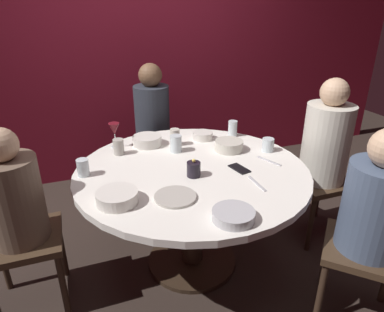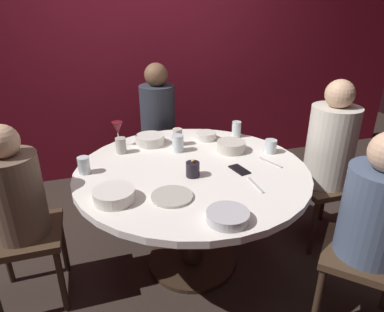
{
  "view_description": "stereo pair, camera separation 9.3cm",
  "coord_description": "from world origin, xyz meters",
  "px_view_note": "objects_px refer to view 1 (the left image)",
  "views": [
    {
      "loc": [
        -0.65,
        -1.77,
        1.65
      ],
      "look_at": [
        0.0,
        0.0,
        0.81
      ],
      "focal_mm": 32.13,
      "sensor_mm": 36.0,
      "label": 1
    },
    {
      "loc": [
        -0.56,
        -1.8,
        1.65
      ],
      "look_at": [
        0.0,
        0.0,
        0.81
      ],
      "focal_mm": 32.13,
      "sensor_mm": 36.0,
      "label": 2
    }
  ],
  "objects_px": {
    "seated_diner_left": "(14,204)",
    "cup_near_candle": "(176,144)",
    "seated_diner_front_right": "(374,209)",
    "bowl_small_white": "(147,141)",
    "bowl_serving_large": "(233,215)",
    "cup_beside_wine": "(233,129)",
    "seated_diner_back": "(152,119)",
    "bowl_rice_portion": "(203,136)",
    "cup_by_right_diner": "(83,168)",
    "cup_center_front": "(119,147)",
    "wine_glass": "(114,130)",
    "cup_by_left_diner": "(268,145)",
    "candle_holder": "(194,169)",
    "bowl_sauce_side": "(117,197)",
    "bowl_salad_center": "(229,146)",
    "dining_table": "(192,188)",
    "dinner_plate": "(175,197)",
    "cup_far_edge": "(175,137)",
    "seated_diner_right": "(326,145)",
    "cell_phone": "(239,169)"
  },
  "relations": [
    {
      "from": "seated_diner_front_right",
      "to": "cup_far_edge",
      "type": "height_order",
      "value": "seated_diner_front_right"
    },
    {
      "from": "bowl_sauce_side",
      "to": "cup_far_edge",
      "type": "relative_size",
      "value": 1.77
    },
    {
      "from": "cup_by_right_diner",
      "to": "dinner_plate",
      "type": "bearing_deg",
      "value": -45.08
    },
    {
      "from": "seated_diner_back",
      "to": "seated_diner_right",
      "type": "relative_size",
      "value": 1.0
    },
    {
      "from": "seated_diner_back",
      "to": "cup_by_left_diner",
      "type": "relative_size",
      "value": 13.42
    },
    {
      "from": "candle_holder",
      "to": "bowl_sauce_side",
      "type": "xyz_separation_m",
      "value": [
        -0.46,
        -0.14,
        -0.01
      ]
    },
    {
      "from": "dinner_plate",
      "to": "bowl_salad_center",
      "type": "height_order",
      "value": "bowl_salad_center"
    },
    {
      "from": "cup_by_left_diner",
      "to": "bowl_rice_portion",
      "type": "bearing_deg",
      "value": 132.53
    },
    {
      "from": "cup_near_candle",
      "to": "cup_center_front",
      "type": "bearing_deg",
      "value": 166.55
    },
    {
      "from": "seated_diner_front_right",
      "to": "cup_beside_wine",
      "type": "bearing_deg",
      "value": -33.15
    },
    {
      "from": "seated_diner_right",
      "to": "cup_by_right_diner",
      "type": "bearing_deg",
      "value": -4.38
    },
    {
      "from": "candle_holder",
      "to": "cup_by_right_diner",
      "type": "relative_size",
      "value": 1.07
    },
    {
      "from": "bowl_rice_portion",
      "to": "cup_by_right_diner",
      "type": "relative_size",
      "value": 1.44
    },
    {
      "from": "bowl_sauce_side",
      "to": "bowl_salad_center",
      "type": "bearing_deg",
      "value": 26.88
    },
    {
      "from": "bowl_serving_large",
      "to": "bowl_sauce_side",
      "type": "xyz_separation_m",
      "value": [
        -0.48,
        0.33,
        0.01
      ]
    },
    {
      "from": "seated_diner_left",
      "to": "cup_near_candle",
      "type": "xyz_separation_m",
      "value": [
        0.98,
        0.28,
        0.1
      ]
    },
    {
      "from": "cup_by_left_diner",
      "to": "cup_by_right_diner",
      "type": "bearing_deg",
      "value": 177.35
    },
    {
      "from": "bowl_small_white",
      "to": "candle_holder",
      "type": "bearing_deg",
      "value": -75.77
    },
    {
      "from": "seated_diner_front_right",
      "to": "bowl_small_white",
      "type": "bearing_deg",
      "value": -7.96
    },
    {
      "from": "bowl_sauce_side",
      "to": "cup_beside_wine",
      "type": "height_order",
      "value": "cup_beside_wine"
    },
    {
      "from": "seated_diner_front_right",
      "to": "cup_beside_wine",
      "type": "xyz_separation_m",
      "value": [
        -0.24,
        1.13,
        0.08
      ]
    },
    {
      "from": "bowl_serving_large",
      "to": "cup_by_left_diner",
      "type": "relative_size",
      "value": 2.25
    },
    {
      "from": "seated_diner_back",
      "to": "bowl_small_white",
      "type": "height_order",
      "value": "seated_diner_back"
    },
    {
      "from": "bowl_small_white",
      "to": "cup_near_candle",
      "type": "xyz_separation_m",
      "value": [
        0.16,
        -0.18,
        0.02
      ]
    },
    {
      "from": "dinner_plate",
      "to": "cup_by_right_diner",
      "type": "xyz_separation_m",
      "value": [
        -0.42,
        0.43,
        0.04
      ]
    },
    {
      "from": "bowl_serving_large",
      "to": "candle_holder",
      "type": "bearing_deg",
      "value": 92.54
    },
    {
      "from": "cup_beside_wine",
      "to": "bowl_serving_large",
      "type": "bearing_deg",
      "value": -116.07
    },
    {
      "from": "cell_phone",
      "to": "cup_center_front",
      "type": "xyz_separation_m",
      "value": [
        -0.65,
        0.48,
        0.05
      ]
    },
    {
      "from": "seated_diner_back",
      "to": "bowl_small_white",
      "type": "distance_m",
      "value": 0.55
    },
    {
      "from": "cup_center_front",
      "to": "wine_glass",
      "type": "bearing_deg",
      "value": 90.86
    },
    {
      "from": "bowl_salad_center",
      "to": "bowl_small_white",
      "type": "distance_m",
      "value": 0.58
    },
    {
      "from": "seated_diner_left",
      "to": "cup_far_edge",
      "type": "bearing_deg",
      "value": 20.92
    },
    {
      "from": "dinner_plate",
      "to": "seated_diner_right",
      "type": "bearing_deg",
      "value": 14.04
    },
    {
      "from": "wine_glass",
      "to": "cup_near_candle",
      "type": "relative_size",
      "value": 1.53
    },
    {
      "from": "bowl_salad_center",
      "to": "cup_by_left_diner",
      "type": "relative_size",
      "value": 2.15
    },
    {
      "from": "wine_glass",
      "to": "cup_far_edge",
      "type": "xyz_separation_m",
      "value": [
        0.4,
        -0.11,
        -0.07
      ]
    },
    {
      "from": "seated_diner_left",
      "to": "wine_glass",
      "type": "xyz_separation_m",
      "value": [
        0.61,
        0.49,
        0.17
      ]
    },
    {
      "from": "bowl_salad_center",
      "to": "cup_far_edge",
      "type": "height_order",
      "value": "cup_far_edge"
    },
    {
      "from": "bowl_rice_portion",
      "to": "cup_far_edge",
      "type": "xyz_separation_m",
      "value": [
        -0.23,
        -0.04,
        0.03
      ]
    },
    {
      "from": "cup_near_candle",
      "to": "cup_by_left_diner",
      "type": "bearing_deg",
      "value": -19.46
    },
    {
      "from": "dinner_plate",
      "to": "bowl_rice_portion",
      "type": "distance_m",
      "value": 0.85
    },
    {
      "from": "seated_diner_back",
      "to": "wine_glass",
      "type": "distance_m",
      "value": 0.64
    },
    {
      "from": "bowl_serving_large",
      "to": "cup_center_front",
      "type": "height_order",
      "value": "cup_center_front"
    },
    {
      "from": "seated_diner_front_right",
      "to": "cup_by_left_diner",
      "type": "height_order",
      "value": "seated_diner_front_right"
    },
    {
      "from": "seated_diner_right",
      "to": "cup_far_edge",
      "type": "distance_m",
      "value": 1.06
    },
    {
      "from": "dinner_plate",
      "to": "candle_holder",
      "type": "bearing_deg",
      "value": 48.48
    },
    {
      "from": "seated_diner_front_right",
      "to": "cup_near_candle",
      "type": "xyz_separation_m",
      "value": [
        -0.73,
        0.99,
        0.08
      ]
    },
    {
      "from": "bowl_serving_large",
      "to": "cup_beside_wine",
      "type": "height_order",
      "value": "cup_beside_wine"
    },
    {
      "from": "dining_table",
      "to": "dinner_plate",
      "type": "height_order",
      "value": "dinner_plate"
    },
    {
      "from": "dining_table",
      "to": "bowl_sauce_side",
      "type": "bearing_deg",
      "value": -153.56
    }
  ]
}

